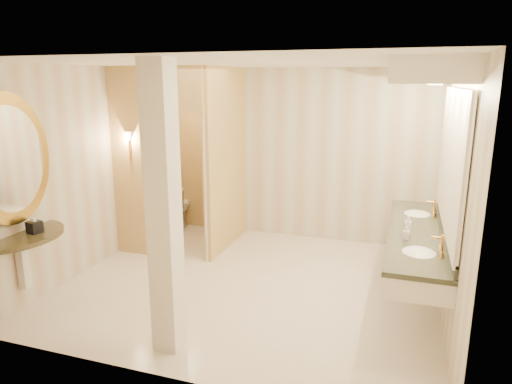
{
  "coord_description": "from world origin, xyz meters",
  "views": [
    {
      "loc": [
        1.74,
        -5.05,
        2.51
      ],
      "look_at": [
        0.02,
        0.2,
        1.15
      ],
      "focal_mm": 32.0,
      "sensor_mm": 36.0,
      "label": 1
    }
  ],
  "objects": [
    {
      "name": "floor",
      "position": [
        0.0,
        0.0,
        0.0
      ],
      "size": [
        4.5,
        4.5,
        0.0
      ],
      "primitive_type": "plane",
      "color": "silver",
      "rests_on": "ground"
    },
    {
      "name": "ceiling",
      "position": [
        0.0,
        0.0,
        2.7
      ],
      "size": [
        4.5,
        4.5,
        0.0
      ],
      "primitive_type": "plane",
      "rotation": [
        3.14,
        0.0,
        0.0
      ],
      "color": "white",
      "rests_on": "wall_back"
    },
    {
      "name": "wall_back",
      "position": [
        0.0,
        2.0,
        1.35
      ],
      "size": [
        4.5,
        0.02,
        2.7
      ],
      "primitive_type": "cube",
      "color": "beige",
      "rests_on": "floor"
    },
    {
      "name": "wall_front",
      "position": [
        0.0,
        -2.0,
        1.35
      ],
      "size": [
        4.5,
        0.02,
        2.7
      ],
      "primitive_type": "cube",
      "color": "beige",
      "rests_on": "floor"
    },
    {
      "name": "wall_left",
      "position": [
        -2.25,
        0.0,
        1.35
      ],
      "size": [
        0.02,
        4.0,
        2.7
      ],
      "primitive_type": "cube",
      "color": "beige",
      "rests_on": "floor"
    },
    {
      "name": "wall_right",
      "position": [
        2.25,
        0.0,
        1.35
      ],
      "size": [
        0.02,
        4.0,
        2.7
      ],
      "primitive_type": "cube",
      "color": "beige",
      "rests_on": "floor"
    },
    {
      "name": "toilet_closet",
      "position": [
        -1.11,
        0.97,
        1.39
      ],
      "size": [
        1.5,
        1.55,
        2.7
      ],
      "color": "tan",
      "rests_on": "floor"
    },
    {
      "name": "wall_sconce",
      "position": [
        -1.93,
        0.43,
        1.73
      ],
      "size": [
        0.14,
        0.14,
        0.42
      ],
      "color": "#CD8E41",
      "rests_on": "toilet_closet"
    },
    {
      "name": "vanity",
      "position": [
        1.98,
        0.13,
        1.63
      ],
      "size": [
        0.75,
        2.77,
        2.09
      ],
      "color": "white",
      "rests_on": "floor"
    },
    {
      "name": "console_shelf",
      "position": [
        -2.21,
        -1.37,
        1.35
      ],
      "size": [
        1.09,
        1.09,
        1.99
      ],
      "color": "black",
      "rests_on": "floor"
    },
    {
      "name": "pillar",
      "position": [
        -0.29,
        -1.55,
        1.35
      ],
      "size": [
        0.25,
        0.25,
        2.7
      ],
      "primitive_type": "cube",
      "color": "white",
      "rests_on": "floor"
    },
    {
      "name": "tissue_box",
      "position": [
        -2.06,
        -1.28,
        0.94
      ],
      "size": [
        0.15,
        0.15,
        0.13
      ],
      "primitive_type": "cube",
      "rotation": [
        0.0,
        0.0,
        -0.15
      ],
      "color": "black",
      "rests_on": "console_shelf"
    },
    {
      "name": "toilet",
      "position": [
        -1.95,
        1.75,
        0.39
      ],
      "size": [
        0.58,
        0.84,
        0.79
      ],
      "primitive_type": "imported",
      "rotation": [
        0.0,
        0.0,
        3.33
      ],
      "color": "white",
      "rests_on": "floor"
    },
    {
      "name": "soap_bottle_a",
      "position": [
        1.82,
        -0.22,
        0.94
      ],
      "size": [
        0.07,
        0.07,
        0.14
      ],
      "primitive_type": "imported",
      "rotation": [
        0.0,
        0.0,
        0.11
      ],
      "color": "beige",
      "rests_on": "vanity"
    },
    {
      "name": "soap_bottle_b",
      "position": [
        1.84,
        0.27,
        0.93
      ],
      "size": [
        0.09,
        0.09,
        0.11
      ],
      "primitive_type": "imported",
      "rotation": [
        0.0,
        0.0,
        -0.13
      ],
      "color": "silver",
      "rests_on": "vanity"
    },
    {
      "name": "soap_bottle_c",
      "position": [
        1.83,
        -0.07,
        0.98
      ],
      "size": [
        0.1,
        0.1,
        0.2
      ],
      "primitive_type": "imported",
      "rotation": [
        0.0,
        0.0,
        0.24
      ],
      "color": "#C6B28C",
      "rests_on": "vanity"
    }
  ]
}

